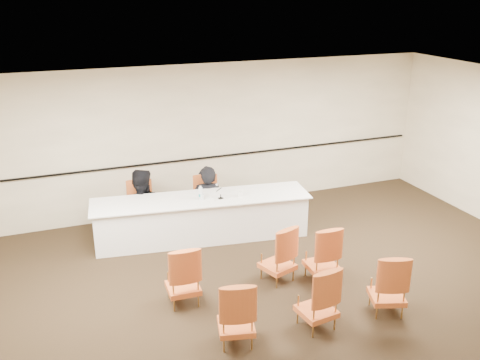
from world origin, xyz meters
The scene contains 20 objects.
floor centered at (0.00, 0.00, 0.00)m, with size 10.00×10.00×0.00m, color black.
ceiling centered at (0.00, 0.00, 3.00)m, with size 10.00×10.00×0.00m, color white.
wall_back centered at (0.00, 4.00, 1.50)m, with size 10.00×0.04×3.00m, color beige.
wall_rail centered at (0.00, 3.96, 1.10)m, with size 9.80×0.04×0.03m, color black.
panel_table centered at (-0.45, 2.61, 0.40)m, with size 3.95×0.91×0.79m, color white, non-canonical shape.
panelist_main centered at (-0.17, 3.16, 0.31)m, with size 0.64×0.42×1.77m, color black.
panelist_main_chair centered at (-0.17, 3.16, 0.47)m, with size 0.50×0.50×0.95m, color #DC5C27, non-canonical shape.
panelist_second centered at (-1.43, 3.33, 0.33)m, with size 0.87×0.68×1.80m, color black.
panelist_second_chair centered at (-1.43, 3.33, 0.47)m, with size 0.50×0.50×0.95m, color #DC5C27, non-canonical shape.
papers centered at (-0.11, 2.52, 0.79)m, with size 0.30×0.22×0.00m, color white.
microphone centered at (-0.13, 2.46, 0.92)m, with size 0.09×0.18×0.25m, color black, non-canonical shape.
water_bottle centered at (-0.47, 2.59, 0.91)m, with size 0.07×0.07×0.24m, color teal, non-canonical shape.
drinking_glass centered at (-0.45, 2.54, 0.84)m, with size 0.06×0.06×0.10m, color white.
coffee_cup centered at (0.23, 2.43, 0.85)m, with size 0.08×0.08×0.13m, color white.
aud_chair_front_left centered at (-1.35, 0.63, 0.47)m, with size 0.50×0.50×0.95m, color #DC5C27, non-canonical shape.
aud_chair_front_mid centered at (0.21, 0.73, 0.47)m, with size 0.50×0.50×0.95m, color #DC5C27, non-canonical shape.
aud_chair_front_right centered at (0.86, 0.49, 0.47)m, with size 0.50×0.50×0.95m, color #DC5C27, non-canonical shape.
aud_chair_back_left centered at (-0.96, -0.52, 0.47)m, with size 0.50×0.50×0.95m, color #DC5C27, non-canonical shape.
aud_chair_back_mid centered at (0.19, -0.59, 0.47)m, with size 0.50×0.50×0.95m, color #DC5C27, non-canonical shape.
aud_chair_back_right centered at (1.29, -0.63, 0.47)m, with size 0.50×0.50×0.95m, color #DC5C27, non-canonical shape.
Camera 1 is at (-3.01, -6.01, 4.41)m, focal length 40.00 mm.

